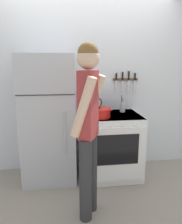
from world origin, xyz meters
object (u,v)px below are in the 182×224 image
at_px(refrigerator, 48,119).
at_px(tea_kettle, 97,108).
at_px(person, 88,123).
at_px(utensil_jar, 123,107).
at_px(stove_range, 111,145).
at_px(dutch_oven_pot, 99,113).

distance_m(refrigerator, tea_kettle, 0.70).
distance_m(refrigerator, person, 0.96).
bearing_deg(person, utensil_jar, -5.98).
distance_m(stove_range, utensil_jar, 0.58).
bearing_deg(tea_kettle, dutch_oven_pot, -93.08).
bearing_deg(tea_kettle, person, -104.25).
relative_size(tea_kettle, utensil_jar, 0.91).
xyz_separation_m(stove_range, utensil_jar, (0.20, 0.17, 0.52)).
relative_size(stove_range, tea_kettle, 4.03).
distance_m(stove_range, person, 1.05).
bearing_deg(stove_range, dutch_oven_pot, -149.80).
bearing_deg(dutch_oven_pot, tea_kettle, 86.92).
xyz_separation_m(dutch_oven_pot, utensil_jar, (0.38, 0.27, 0.01)).
height_order(stove_range, person, person).
bearing_deg(dutch_oven_pot, utensil_jar, 35.39).
xyz_separation_m(stove_range, person, (-0.41, -0.79, 0.56)).
xyz_separation_m(dutch_oven_pot, tea_kettle, (0.01, 0.27, -0.00)).
height_order(stove_range, tea_kettle, tea_kettle).
bearing_deg(utensil_jar, refrigerator, -173.58).
xyz_separation_m(refrigerator, dutch_oven_pot, (0.67, -0.15, 0.11)).
distance_m(refrigerator, stove_range, 0.94).
xyz_separation_m(refrigerator, stove_range, (0.85, -0.05, -0.40)).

